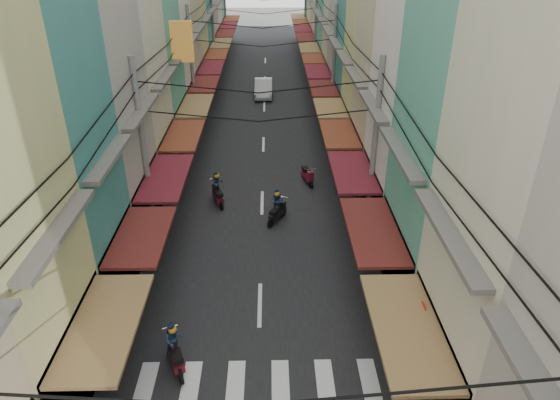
{
  "coord_description": "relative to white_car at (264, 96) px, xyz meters",
  "views": [
    {
      "loc": [
        0.46,
        -16.67,
        12.47
      ],
      "look_at": [
        0.86,
        2.79,
        1.9
      ],
      "focal_mm": 32.0,
      "sensor_mm": 36.0,
      "label": 1
    }
  ],
  "objects": [
    {
      "name": "ground",
      "position": [
        0.08,
        -24.97,
        0.0
      ],
      "size": [
        160.0,
        160.0,
        0.0
      ],
      "primitive_type": "plane",
      "color": "slate",
      "rests_on": "ground"
    },
    {
      "name": "road",
      "position": [
        0.08,
        -4.97,
        0.01
      ],
      "size": [
        10.0,
        80.0,
        0.02
      ],
      "primitive_type": "cube",
      "color": "black",
      "rests_on": "ground"
    },
    {
      "name": "sidewalk_left",
      "position": [
        -6.42,
        -4.97,
        0.03
      ],
      "size": [
        3.0,
        80.0,
        0.06
      ],
      "primitive_type": "cube",
      "color": "gray",
      "rests_on": "ground"
    },
    {
      "name": "sidewalk_right",
      "position": [
        6.58,
        -4.97,
        0.03
      ],
      "size": [
        3.0,
        80.0,
        0.06
      ],
      "primitive_type": "cube",
      "color": "gray",
      "rests_on": "ground"
    },
    {
      "name": "crosswalk",
      "position": [
        0.08,
        -30.97,
        0.03
      ],
      "size": [
        7.55,
        2.4,
        0.01
      ],
      "color": "silver",
      "rests_on": "ground"
    },
    {
      "name": "utility_poles",
      "position": [
        0.08,
        -9.95,
        6.59
      ],
      "size": [
        10.2,
        66.13,
        8.2
      ],
      "color": "gray",
      "rests_on": "ground"
    },
    {
      "name": "white_car",
      "position": [
        0.0,
        0.0,
        0.0
      ],
      "size": [
        4.88,
        1.92,
        1.72
      ],
      "primitive_type": "imported",
      "rotation": [
        0.0,
        0.0,
        0.0
      ],
      "color": "silver",
      "rests_on": "ground"
    },
    {
      "name": "bicycle",
      "position": [
        7.58,
        -27.97,
        0.0
      ],
      "size": [
        1.9,
        1.29,
        1.22
      ],
      "primitive_type": "imported",
      "rotation": [
        0.0,
        0.0,
        1.96
      ],
      "color": "black",
      "rests_on": "ground"
    },
    {
      "name": "moving_scooters",
      "position": [
        -0.87,
        -22.44,
        0.54
      ],
      "size": [
        5.54,
        15.12,
        1.82
      ],
      "color": "black",
      "rests_on": "ground"
    },
    {
      "name": "parked_scooters",
      "position": [
        5.1,
        -28.23,
        0.47
      ],
      "size": [
        13.38,
        15.13,
        1.01
      ],
      "color": "black",
      "rests_on": "ground"
    },
    {
      "name": "pedestrians",
      "position": [
        -3.91,
        -23.42,
        1.0
      ],
      "size": [
        10.99,
        24.9,
        2.12
      ],
      "color": "#251F2A",
      "rests_on": "ground"
    },
    {
      "name": "market_umbrella",
      "position": [
        6.04,
        -32.7,
        1.97
      ],
      "size": [
        2.13,
        2.13,
        2.24
      ],
      "color": "#B2B2B7",
      "rests_on": "ground"
    },
    {
      "name": "traffic_sign",
      "position": [
        4.86,
        -30.72,
        2.31
      ],
      "size": [
        0.1,
        0.69,
        3.14
      ],
      "color": "gray",
      "rests_on": "ground"
    }
  ]
}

